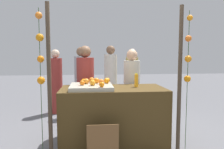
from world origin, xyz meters
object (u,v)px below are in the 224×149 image
(orange_0, at_px, (92,80))
(chalkboard_sign, at_px, (103,145))
(vendor_left, at_px, (86,92))
(orange_1, at_px, (101,82))
(vendor_right, at_px, (132,93))
(juice_bottle, at_px, (136,80))
(stall_counter, at_px, (113,116))

(orange_0, height_order, chalkboard_sign, orange_0)
(chalkboard_sign, relative_size, vendor_left, 0.34)
(orange_1, bearing_deg, vendor_right, 46.76)
(juice_bottle, bearing_deg, stall_counter, -171.80)
(stall_counter, height_order, orange_1, orange_1)
(orange_0, distance_m, vendor_right, 0.93)
(stall_counter, distance_m, orange_1, 0.60)
(chalkboard_sign, distance_m, vendor_left, 1.39)
(vendor_left, bearing_deg, orange_0, -75.44)
(stall_counter, xyz_separation_m, orange_0, (-0.33, 0.21, 0.57))
(stall_counter, xyz_separation_m, vendor_left, (-0.45, 0.65, 0.29))
(stall_counter, distance_m, vendor_right, 0.82)
(stall_counter, relative_size, vendor_left, 1.02)
(stall_counter, relative_size, vendor_right, 1.07)
(juice_bottle, bearing_deg, vendor_left, 144.59)
(orange_0, relative_size, chalkboard_sign, 0.16)
(chalkboard_sign, height_order, vendor_left, vendor_left)
(orange_1, xyz_separation_m, chalkboard_sign, (-0.01, -0.62, -0.76))
(juice_bottle, height_order, vendor_right, vendor_right)
(orange_0, relative_size, vendor_left, 0.06)
(juice_bottle, distance_m, vendor_left, 1.07)
(stall_counter, relative_size, chalkboard_sign, 2.99)
(vendor_left, height_order, vendor_right, vendor_left)
(orange_1, relative_size, vendor_left, 0.05)
(juice_bottle, relative_size, chalkboard_sign, 0.41)
(orange_0, relative_size, orange_1, 1.03)
(orange_1, distance_m, vendor_left, 0.77)
(orange_1, distance_m, vendor_right, 0.96)
(stall_counter, bearing_deg, chalkboard_sign, -107.84)
(stall_counter, distance_m, orange_0, 0.69)
(orange_1, bearing_deg, stall_counter, 3.90)
(orange_1, bearing_deg, orange_0, 122.83)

